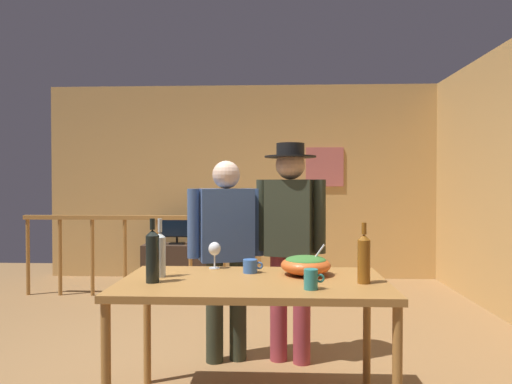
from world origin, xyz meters
name	(u,v)px	position (x,y,z in m)	size (l,w,h in m)	color
ground_plane	(212,368)	(0.00, 0.00, 0.00)	(8.37, 8.37, 0.00)	olive
back_wall	(243,182)	(0.00, 3.22, 1.36)	(5.52, 0.10, 2.72)	tan
framed_picture	(325,167)	(1.16, 3.16, 1.57)	(0.52, 0.03, 0.55)	#BA605D
stair_railing	(175,245)	(-0.72, 2.07, 0.61)	(2.85, 0.10, 1.01)	#9E6B33
tv_console	(177,263)	(-0.87, 2.87, 0.26)	(0.90, 0.40, 0.51)	#38281E
flat_screen_tv	(176,228)	(-0.87, 2.84, 0.74)	(0.49, 0.12, 0.38)	black
serving_table	(253,292)	(0.33, -0.64, 0.71)	(1.54, 0.83, 0.78)	#9E6B33
salad_bowl	(306,264)	(0.65, -0.48, 0.85)	(0.31, 0.31, 0.19)	#DB5B23
wine_glass	(215,250)	(0.06, -0.30, 0.91)	(0.08, 0.08, 0.18)	silver
wine_bottle_dark	(153,255)	(-0.23, -0.73, 0.94)	(0.08, 0.08, 0.36)	black
wine_bottle_amber	(364,258)	(0.96, -0.70, 0.93)	(0.07, 0.07, 0.34)	brown
wine_bottle_clear	(160,253)	(-0.23, -0.58, 0.93)	(0.07, 0.07, 0.35)	silver
mug_teal	(311,279)	(0.65, -0.86, 0.84)	(0.11, 0.07, 0.11)	teal
mug_blue	(251,266)	(0.31, -0.43, 0.83)	(0.13, 0.09, 0.08)	#3866B2
person_standing_left	(226,244)	(0.09, 0.14, 0.89)	(0.56, 0.33, 1.51)	#2D3323
person_standing_right	(290,233)	(0.58, 0.14, 0.97)	(0.52, 0.39, 1.64)	#9E3842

